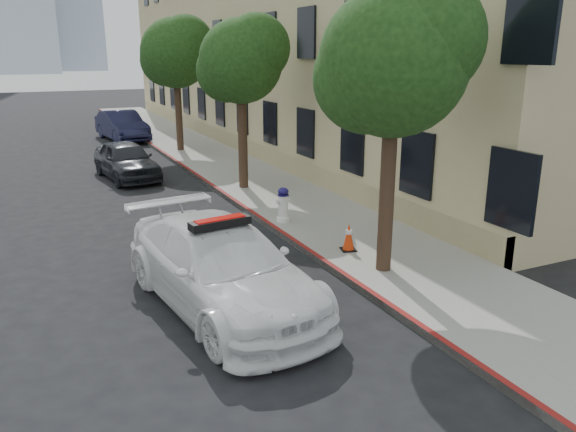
% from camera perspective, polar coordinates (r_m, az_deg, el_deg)
% --- Properties ---
extents(ground, '(120.00, 120.00, 0.00)m').
position_cam_1_polar(ground, '(12.24, -7.17, -5.01)').
color(ground, black).
rests_on(ground, ground).
extents(sidewalk, '(3.20, 50.00, 0.15)m').
position_cam_1_polar(sidewalk, '(22.46, -6.48, 5.10)').
color(sidewalk, gray).
rests_on(sidewalk, ground).
extents(curb_strip, '(0.12, 50.00, 0.15)m').
position_cam_1_polar(curb_strip, '(22.03, -10.29, 4.72)').
color(curb_strip, maroon).
rests_on(curb_strip, ground).
extents(building, '(8.00, 36.00, 10.00)m').
position_cam_1_polar(building, '(28.80, 0.85, 17.53)').
color(building, tan).
rests_on(building, ground).
extents(tree_near, '(2.92, 2.82, 5.62)m').
position_cam_1_polar(tree_near, '(10.92, 10.87, 15.23)').
color(tree_near, black).
rests_on(tree_near, sidewalk).
extents(tree_mid, '(2.77, 2.64, 5.43)m').
position_cam_1_polar(tree_mid, '(18.03, -4.70, 15.47)').
color(tree_mid, black).
rests_on(tree_mid, sidewalk).
extents(tree_far, '(3.10, 3.00, 5.81)m').
position_cam_1_polar(tree_far, '(25.67, -11.29, 15.99)').
color(tree_far, black).
rests_on(tree_far, sidewalk).
extents(police_car, '(2.80, 5.47, 1.67)m').
position_cam_1_polar(police_car, '(10.08, -6.77, -5.14)').
color(police_car, white).
rests_on(police_car, ground).
extents(parked_car_mid, '(2.06, 4.14, 1.35)m').
position_cam_1_polar(parked_car_mid, '(21.05, -16.11, 5.47)').
color(parked_car_mid, black).
rests_on(parked_car_mid, ground).
extents(parked_car_far, '(2.19, 4.74, 1.51)m').
position_cam_1_polar(parked_car_far, '(30.44, -16.51, 8.80)').
color(parked_car_far, '#151635').
rests_on(parked_car_far, ground).
extents(fire_hydrant, '(0.38, 0.35, 0.90)m').
position_cam_1_polar(fire_hydrant, '(14.63, -0.49, 1.14)').
color(fire_hydrant, white).
rests_on(fire_hydrant, sidewalk).
extents(traffic_cone, '(0.40, 0.40, 0.63)m').
position_cam_1_polar(traffic_cone, '(12.59, 6.18, -2.12)').
color(traffic_cone, black).
rests_on(traffic_cone, sidewalk).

